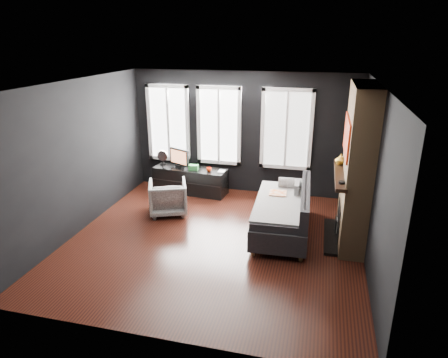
% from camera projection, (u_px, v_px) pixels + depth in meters
% --- Properties ---
extents(floor, '(5.00, 5.00, 0.00)m').
position_uv_depth(floor, '(214.00, 240.00, 7.02)').
color(floor, black).
rests_on(floor, ground).
extents(ceiling, '(5.00, 5.00, 0.00)m').
position_uv_depth(ceiling, '(213.00, 84.00, 6.11)').
color(ceiling, white).
rests_on(ceiling, ground).
extents(wall_back, '(5.00, 0.02, 2.70)m').
position_uv_depth(wall_back, '(243.00, 133.00, 8.85)').
color(wall_back, black).
rests_on(wall_back, ground).
extents(wall_left, '(0.02, 5.00, 2.70)m').
position_uv_depth(wall_left, '(79.00, 157.00, 7.13)').
color(wall_left, black).
rests_on(wall_left, ground).
extents(wall_right, '(0.02, 5.00, 2.70)m').
position_uv_depth(wall_right, '(374.00, 180.00, 6.00)').
color(wall_right, black).
rests_on(wall_right, ground).
extents(windows, '(4.00, 0.16, 1.76)m').
position_uv_depth(windows, '(223.00, 86.00, 8.57)').
color(windows, white).
rests_on(windows, wall_back).
extents(fireplace, '(0.70, 1.62, 2.70)m').
position_uv_depth(fireplace, '(357.00, 167.00, 6.60)').
color(fireplace, '#93724C').
rests_on(fireplace, floor).
extents(sofa, '(1.11, 2.12, 0.90)m').
position_uv_depth(sofa, '(282.00, 209.00, 7.17)').
color(sofa, black).
rests_on(sofa, floor).
extents(stripe_pillow, '(0.10, 0.36, 0.36)m').
position_uv_depth(stripe_pillow, '(296.00, 192.00, 7.46)').
color(stripe_pillow, gray).
rests_on(stripe_pillow, sofa).
extents(armchair, '(0.92, 0.90, 0.74)m').
position_uv_depth(armchair, '(168.00, 196.00, 7.99)').
color(armchair, silver).
rests_on(armchair, floor).
extents(media_console, '(1.72, 0.69, 0.57)m').
position_uv_depth(media_console, '(191.00, 180.00, 9.10)').
color(media_console, black).
rests_on(media_console, floor).
extents(monitor, '(0.55, 0.35, 0.50)m').
position_uv_depth(monitor, '(179.00, 157.00, 8.98)').
color(monitor, black).
rests_on(monitor, media_console).
extents(desk_fan, '(0.26, 0.26, 0.35)m').
position_uv_depth(desk_fan, '(163.00, 157.00, 9.20)').
color(desk_fan, '#A6A6A6').
rests_on(desk_fan, media_console).
extents(mug, '(0.13, 0.11, 0.11)m').
position_uv_depth(mug, '(209.00, 169.00, 8.77)').
color(mug, red).
rests_on(mug, media_console).
extents(book, '(0.15, 0.02, 0.20)m').
position_uv_depth(book, '(218.00, 167.00, 8.77)').
color(book, '#BAA78F').
rests_on(book, media_console).
extents(storage_box, '(0.21, 0.14, 0.11)m').
position_uv_depth(storage_box, '(194.00, 167.00, 8.89)').
color(storage_box, '#297132').
rests_on(storage_box, media_console).
extents(mantel_vase, '(0.25, 0.25, 0.19)m').
position_uv_depth(mantel_vase, '(341.00, 160.00, 7.07)').
color(mantel_vase, '#C38B30').
rests_on(mantel_vase, fireplace).
extents(mantel_clock, '(0.11, 0.11, 0.04)m').
position_uv_depth(mantel_clock, '(342.00, 182.00, 6.19)').
color(mantel_clock, black).
rests_on(mantel_clock, fireplace).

